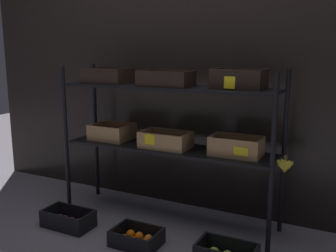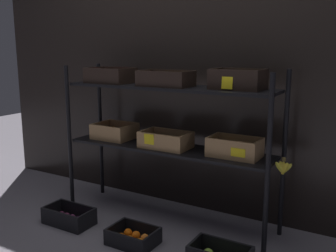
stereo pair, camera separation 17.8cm
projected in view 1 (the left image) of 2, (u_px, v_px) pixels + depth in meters
ground_plane at (168, 219)px, 2.99m from camera, size 10.00×10.00×0.00m
storefront_wall at (190, 60)px, 3.10m from camera, size 4.00×0.12×2.38m
display_rack at (169, 116)px, 2.83m from camera, size 1.72×0.41×1.16m
crate_ground_plum at (68, 221)px, 2.87m from camera, size 0.37×0.21×0.13m
crate_ground_tangerine at (137, 239)px, 2.61m from camera, size 0.32×0.23×0.11m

